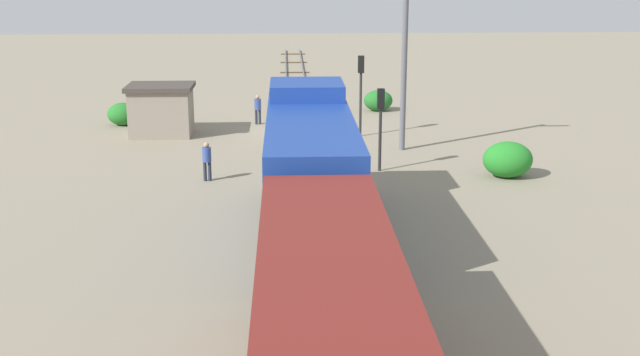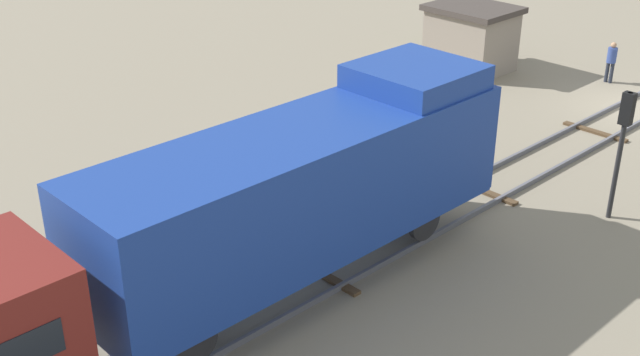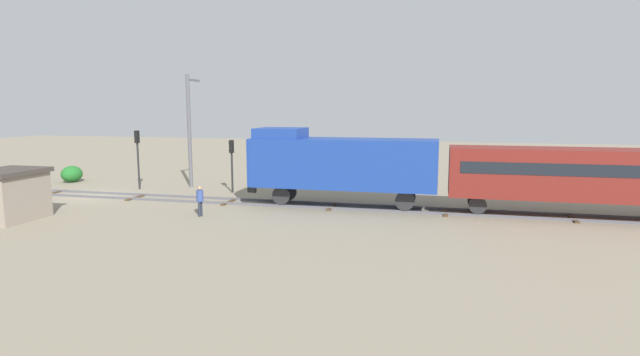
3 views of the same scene
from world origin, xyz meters
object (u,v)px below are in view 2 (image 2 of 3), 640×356
(worker_near_track, at_px, (611,59))
(relay_hut, at_px, (471,37))
(traffic_signal_mid, at_px, (624,132))
(worker_by_signal, at_px, (378,124))
(locomotive, at_px, (309,182))

(worker_near_track, xyz_separation_m, relay_hut, (5.10, 2.68, 0.40))
(traffic_signal_mid, bearing_deg, relay_hut, -36.54)
(worker_near_track, bearing_deg, worker_by_signal, 12.75)
(relay_hut, bearing_deg, traffic_signal_mid, 143.46)
(traffic_signal_mid, relative_size, worker_near_track, 2.19)
(worker_by_signal, bearing_deg, worker_near_track, 144.50)
(locomotive, distance_m, worker_near_track, 19.42)
(traffic_signal_mid, distance_m, relay_hut, 13.62)
(worker_by_signal, bearing_deg, locomotive, 3.73)
(locomotive, relative_size, traffic_signal_mid, 3.11)
(locomotive, distance_m, relay_hut, 18.18)
(worker_near_track, bearing_deg, locomotive, 28.31)
(traffic_signal_mid, bearing_deg, locomotive, 68.03)
(traffic_signal_mid, height_order, worker_near_track, traffic_signal_mid)
(locomotive, height_order, relay_hut, locomotive)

